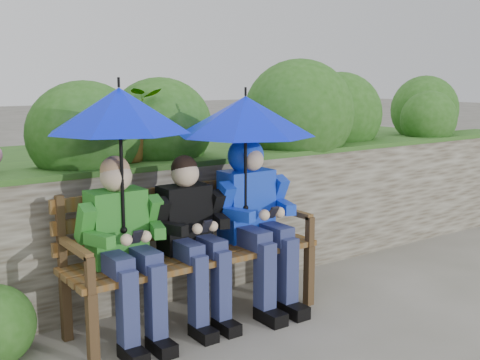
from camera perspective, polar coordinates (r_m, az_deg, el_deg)
ground at (r=4.28m, az=0.79°, el=-12.81°), size 60.00×60.00×0.00m
garden_backdrop at (r=5.40m, az=-9.30°, el=-1.01°), size 8.00×2.85×1.83m
park_bench at (r=4.12m, az=-4.83°, el=-5.99°), size 1.76×0.52×0.93m
boy_left at (r=3.78m, az=-10.95°, el=-5.66°), size 0.52×0.61×1.17m
boy_middle at (r=4.01m, az=-4.56°, el=-4.83°), size 0.50×0.58×1.13m
boy_right at (r=4.27m, az=1.37°, el=-2.74°), size 0.56×0.68×1.22m
umbrella_left at (r=3.65m, az=-11.34°, el=6.52°), size 0.87×0.87×0.95m
umbrella_right at (r=4.12m, az=0.53°, el=6.10°), size 0.96×0.96×0.86m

